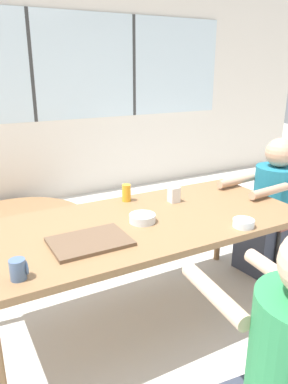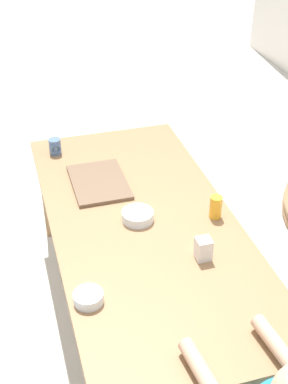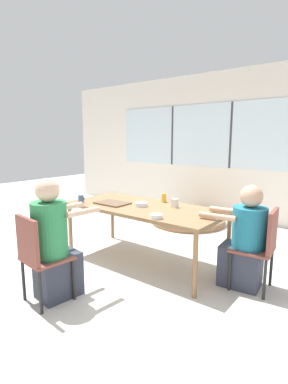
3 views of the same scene
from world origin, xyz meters
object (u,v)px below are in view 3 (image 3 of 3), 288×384
chair_for_woman_green_shirt (262,243)px  chair_for_man_blue_shirt (38,252)px  bowl_white_shallow (157,216)px  person_man_blue_shirt (54,245)px  folded_table_stack (188,220)px  milk_carton_small (175,203)px  bowl_cereal (141,204)px  juice_glass (164,198)px  coffee_mug (81,199)px  person_woman_green_shirt (245,242)px

chair_for_woman_green_shirt → chair_for_man_blue_shirt: same height
chair_for_woman_green_shirt → bowl_white_shallow: chair_for_woman_green_shirt is taller
chair_for_man_blue_shirt → person_man_blue_shirt: size_ratio=0.72×
person_man_blue_shirt → folded_table_stack: size_ratio=0.87×
person_man_blue_shirt → folded_table_stack: 3.17m
milk_carton_small → bowl_cereal: bearing=-150.0°
person_man_blue_shirt → milk_carton_small: 1.51m
juice_glass → folded_table_stack: bearing=108.1°
person_man_blue_shirt → coffee_mug: bearing=132.4°
person_man_blue_shirt → bowl_white_shallow: person_man_blue_shirt is taller
chair_for_woman_green_shirt → milk_carton_small: (-1.07, 0.04, 0.26)m
chair_for_woman_green_shirt → juice_glass: 1.39m
chair_for_man_blue_shirt → juice_glass: 1.79m
milk_carton_small → bowl_white_shallow: bearing=-77.2°
person_woman_green_shirt → bowl_white_shallow: (-0.77, -0.49, 0.25)m
coffee_mug → bowl_cereal: bearing=20.9°
milk_carton_small → bowl_cereal: (-0.36, -0.21, -0.03)m
juice_glass → chair_for_man_blue_shirt: bearing=-96.6°
milk_carton_small → chair_for_woman_green_shirt: bearing=-2.3°
coffee_mug → bowl_cereal: coffee_mug is taller
person_man_blue_shirt → bowl_cereal: bearing=91.1°
chair_for_woman_green_shirt → coffee_mug: bearing=96.2°
chair_for_woman_green_shirt → person_woman_green_shirt: person_woman_green_shirt is taller
bowl_white_shallow → bowl_cereal: bowl_cereal is taller
milk_carton_small → bowl_white_shallow: 0.57m
chair_for_man_blue_shirt → coffee_mug: size_ratio=8.99×
person_woman_green_shirt → person_man_blue_shirt: size_ratio=0.92×
juice_glass → bowl_white_shallow: juice_glass is taller
person_woman_green_shirt → milk_carton_small: bearing=80.5°
bowl_white_shallow → bowl_cereal: (-0.49, 0.35, 0.00)m
bowl_cereal → folded_table_stack: size_ratio=0.12×
juice_glass → chair_for_woman_green_shirt: bearing=-9.2°
coffee_mug → milk_carton_small: bearing=23.9°
chair_for_man_blue_shirt → bowl_white_shallow: 1.22m
coffee_mug → bowl_cereal: 0.83m
folded_table_stack → chair_for_man_blue_shirt: bearing=-84.9°
chair_for_woman_green_shirt → juice_glass: size_ratio=7.19×
person_man_blue_shirt → bowl_white_shallow: size_ratio=9.46×
person_woman_green_shirt → milk_carton_small: 0.94m
chair_for_woman_green_shirt → chair_for_man_blue_shirt: 2.19m
chair_for_man_blue_shirt → folded_table_stack: 3.33m
bowl_cereal → person_woman_green_shirt: bearing=6.7°
chair_for_man_blue_shirt → person_woman_green_shirt: person_woman_green_shirt is taller
juice_glass → person_woman_green_shirt: bearing=-11.3°
juice_glass → bowl_white_shallow: (0.40, -0.73, -0.04)m
person_man_blue_shirt → juice_glass: person_man_blue_shirt is taller
bowl_white_shallow → folded_table_stack: (-0.90, 2.25, -0.68)m
bowl_cereal → folded_table_stack: bowl_cereal is taller
person_woman_green_shirt → bowl_cereal: (-1.26, -0.15, 0.26)m
bowl_cereal → juice_glass: bearing=77.9°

